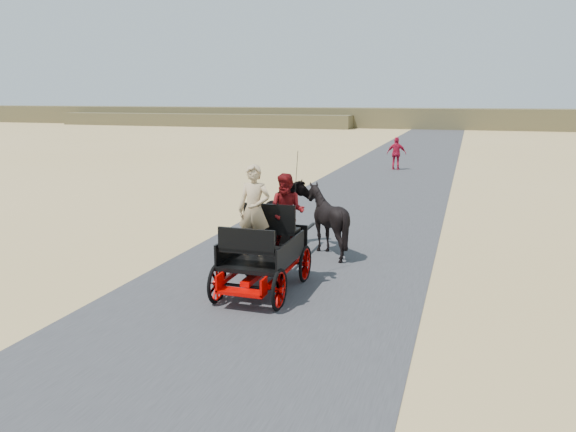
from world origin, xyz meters
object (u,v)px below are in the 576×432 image
(horse_right, at_px, (327,220))
(pedestrian, at_px, (396,154))
(carriage, at_px, (263,273))
(horse_left, at_px, (284,217))

(horse_right, distance_m, pedestrian, 16.91)
(carriage, relative_size, horse_right, 1.41)
(horse_right, xyz_separation_m, pedestrian, (-0.43, 16.91, 0.01))
(carriage, relative_size, pedestrian, 1.39)
(horse_left, relative_size, horse_right, 1.18)
(horse_left, xyz_separation_m, pedestrian, (0.67, 16.91, 0.02))
(carriage, bearing_deg, pedestrian, 89.65)
(horse_right, bearing_deg, horse_left, 0.00)
(pedestrian, bearing_deg, horse_left, 85.05)
(carriage, height_order, pedestrian, pedestrian)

